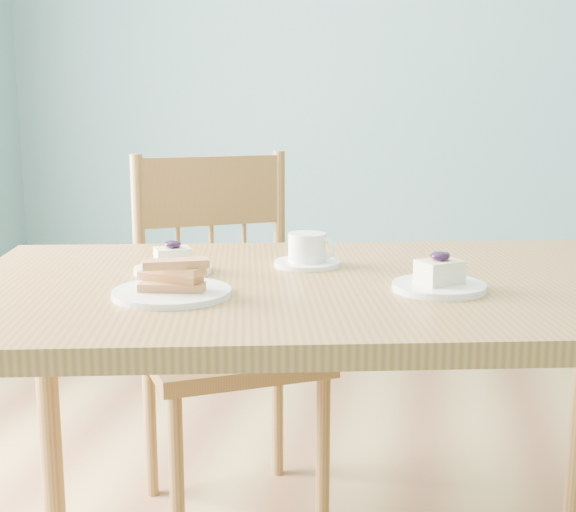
% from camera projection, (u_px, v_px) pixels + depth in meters
% --- Properties ---
extents(room, '(5.01, 5.01, 2.71)m').
position_uv_depth(room, '(536.00, 9.00, 1.59)').
color(room, '#9E7D4A').
rests_on(room, ground).
extents(dining_table, '(1.67, 1.19, 0.81)m').
position_uv_depth(dining_table, '(338.00, 318.00, 1.64)').
color(dining_table, olive).
rests_on(dining_table, ground).
extents(dining_chair, '(0.63, 0.62, 1.02)m').
position_uv_depth(dining_chair, '(226.00, 334.00, 2.25)').
color(dining_chair, olive).
rests_on(dining_chair, ground).
extents(cheesecake_plate_near, '(0.18, 0.18, 0.08)m').
position_uv_depth(cheesecake_plate_near, '(439.00, 280.00, 1.54)').
color(cheesecake_plate_near, white).
rests_on(cheesecake_plate_near, dining_table).
extents(cheesecake_plate_far, '(0.16, 0.16, 0.07)m').
position_uv_depth(cheesecake_plate_far, '(173.00, 264.00, 1.69)').
color(cheesecake_plate_far, white).
rests_on(cheesecake_plate_far, dining_table).
extents(coffee_cup, '(0.15, 0.15, 0.07)m').
position_uv_depth(coffee_cup, '(307.00, 252.00, 1.76)').
color(coffee_cup, white).
rests_on(coffee_cup, dining_table).
extents(biscotti_plate, '(0.22, 0.22, 0.07)m').
position_uv_depth(biscotti_plate, '(172.00, 285.00, 1.49)').
color(biscotti_plate, white).
rests_on(biscotti_plate, dining_table).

